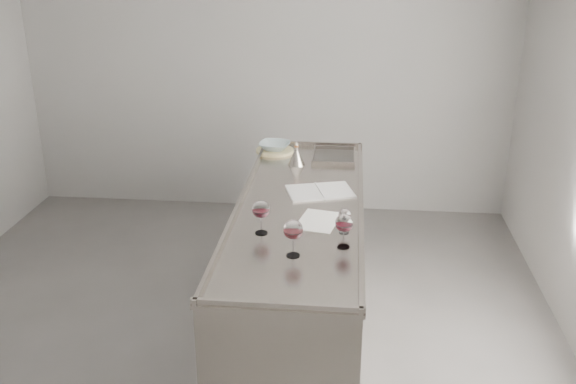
# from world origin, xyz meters

# --- Properties ---
(room_shell) EXTENTS (4.54, 5.04, 2.84)m
(room_shell) POSITION_xyz_m (0.00, 0.00, 1.40)
(room_shell) COLOR #534F4D
(room_shell) RESTS_ON ground
(counter) EXTENTS (0.77, 2.42, 0.97)m
(counter) POSITION_xyz_m (0.50, 0.30, 0.47)
(counter) COLOR gray
(counter) RESTS_ON ground
(wine_glass_left) EXTENTS (0.10, 0.10, 0.19)m
(wine_glass_left) POSITION_xyz_m (0.32, -0.13, 1.08)
(wine_glass_left) COLOR white
(wine_glass_left) RESTS_ON counter
(wine_glass_middle) EXTENTS (0.10, 0.10, 0.20)m
(wine_glass_middle) POSITION_xyz_m (0.52, -0.38, 1.08)
(wine_glass_middle) COLOR white
(wine_glass_middle) RESTS_ON counter
(wine_glass_right) EXTENTS (0.09, 0.09, 0.19)m
(wine_glass_right) POSITION_xyz_m (0.78, -0.26, 1.07)
(wine_glass_right) COLOR white
(wine_glass_right) RESTS_ON counter
(wine_glass_small) EXTENTS (0.07, 0.07, 0.14)m
(wine_glass_small) POSITION_xyz_m (0.78, -0.08, 1.04)
(wine_glass_small) COLOR white
(wine_glass_small) RESTS_ON counter
(notebook) EXTENTS (0.47, 0.38, 0.02)m
(notebook) POSITION_xyz_m (0.61, 0.51, 0.95)
(notebook) COLOR silver
(notebook) RESTS_ON counter
(loose_paper_top) EXTENTS (0.27, 0.34, 0.00)m
(loose_paper_top) POSITION_xyz_m (0.63, 0.06, 0.94)
(loose_paper_top) COLOR silver
(loose_paper_top) RESTS_ON counter
(trivet) EXTENTS (0.36, 0.36, 0.02)m
(trivet) POSITION_xyz_m (0.22, 1.30, 0.95)
(trivet) COLOR #CFBE86
(trivet) RESTS_ON counter
(ceramic_bowl) EXTENTS (0.25, 0.25, 0.06)m
(ceramic_bowl) POSITION_xyz_m (0.23, 1.30, 0.99)
(ceramic_bowl) COLOR #96ABAE
(ceramic_bowl) RESTS_ON trivet
(wine_funnel) EXTENTS (0.12, 0.12, 0.18)m
(wine_funnel) POSITION_xyz_m (0.41, 1.03, 1.00)
(wine_funnel) COLOR gray
(wine_funnel) RESTS_ON counter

